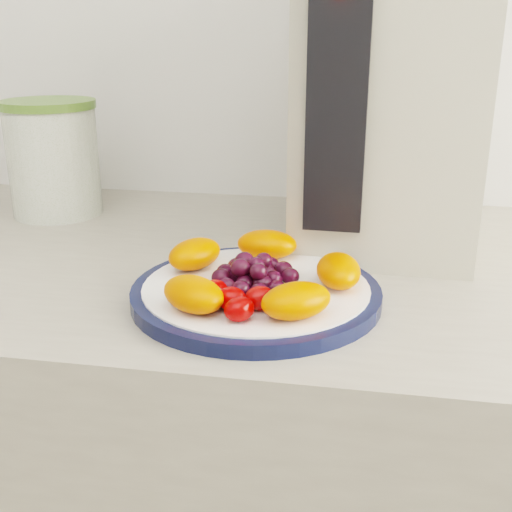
# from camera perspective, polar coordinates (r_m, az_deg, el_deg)

# --- Properties ---
(plate_rim) EXTENTS (0.26, 0.26, 0.01)m
(plate_rim) POSITION_cam_1_polar(r_m,az_deg,el_deg) (0.68, 0.00, -3.37)
(plate_rim) COLOR #0C1333
(plate_rim) RESTS_ON counter
(plate_face) EXTENTS (0.24, 0.24, 0.02)m
(plate_face) POSITION_cam_1_polar(r_m,az_deg,el_deg) (0.68, 0.00, -3.29)
(plate_face) COLOR white
(plate_face) RESTS_ON counter
(canister) EXTENTS (0.16, 0.16, 0.16)m
(canister) POSITION_cam_1_polar(r_m,az_deg,el_deg) (1.03, -17.53, 7.95)
(canister) COLOR #465F1B
(canister) RESTS_ON counter
(canister_lid) EXTENTS (0.17, 0.17, 0.01)m
(canister_lid) POSITION_cam_1_polar(r_m,az_deg,el_deg) (1.01, -18.04, 12.71)
(canister_lid) COLOR #53772E
(canister_lid) RESTS_ON canister
(appliance_body) EXTENTS (0.23, 0.31, 0.38)m
(appliance_body) POSITION_cam_1_polar(r_m,az_deg,el_deg) (0.87, 11.81, 13.83)
(appliance_body) COLOR #B3AE98
(appliance_body) RESTS_ON counter
(appliance_panel) EXTENTS (0.07, 0.02, 0.28)m
(appliance_panel) POSITION_cam_1_polar(r_m,az_deg,el_deg) (0.72, 7.21, 13.30)
(appliance_panel) COLOR black
(appliance_panel) RESTS_ON appliance_body
(fruit_plate) EXTENTS (0.23, 0.22, 0.03)m
(fruit_plate) POSITION_cam_1_polar(r_m,az_deg,el_deg) (0.67, -0.10, -1.60)
(fruit_plate) COLOR #F04700
(fruit_plate) RESTS_ON plate_face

